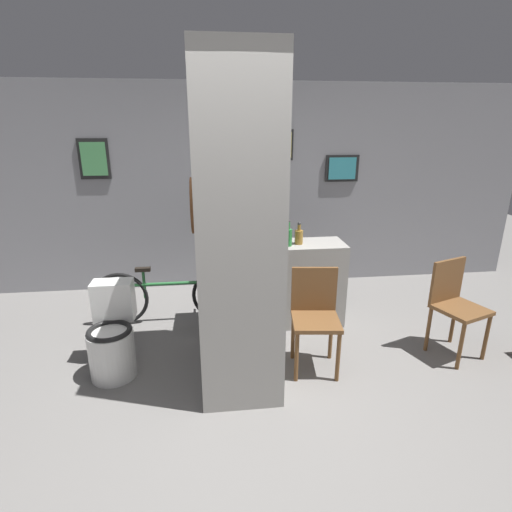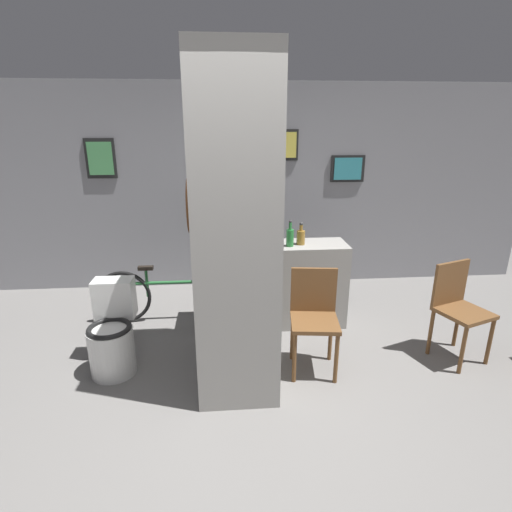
{
  "view_description": "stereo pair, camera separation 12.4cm",
  "coord_description": "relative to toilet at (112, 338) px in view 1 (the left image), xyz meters",
  "views": [
    {
      "loc": [
        -0.24,
        -2.54,
        2.11
      ],
      "look_at": [
        0.17,
        0.91,
        0.95
      ],
      "focal_mm": 28.0,
      "sensor_mm": 36.0,
      "label": 1
    },
    {
      "loc": [
        -0.12,
        -2.55,
        2.11
      ],
      "look_at": [
        0.17,
        0.91,
        0.95
      ],
      "focal_mm": 28.0,
      "sensor_mm": 36.0,
      "label": 2
    }
  ],
  "objects": [
    {
      "name": "counter_shelf",
      "position": [
        1.55,
        0.75,
        0.12
      ],
      "size": [
        1.49,
        0.44,
        0.91
      ],
      "color": "gray",
      "rests_on": "ground_plane"
    },
    {
      "name": "toilet",
      "position": [
        0.0,
        0.0,
        0.0
      ],
      "size": [
        0.39,
        0.55,
        0.79
      ],
      "color": "silver",
      "rests_on": "ground_plane"
    },
    {
      "name": "bottle_short",
      "position": [
        1.8,
        0.73,
        0.66
      ],
      "size": [
        0.09,
        0.09,
        0.24
      ],
      "color": "olive",
      "rests_on": "counter_shelf"
    },
    {
      "name": "bicycle",
      "position": [
        0.42,
        0.9,
        -0.01
      ],
      "size": [
        1.67,
        0.42,
        0.65
      ],
      "color": "black",
      "rests_on": "ground_plane"
    },
    {
      "name": "bottle_tall",
      "position": [
        1.67,
        0.68,
        0.68
      ],
      "size": [
        0.08,
        0.08,
        0.28
      ],
      "color": "#267233",
      "rests_on": "counter_shelf"
    },
    {
      "name": "pillar_center",
      "position": [
        1.09,
        -0.14,
        0.97
      ],
      "size": [
        0.66,
        1.02,
        2.6
      ],
      "color": "gray",
      "rests_on": "ground_plane"
    },
    {
      "name": "chair_near_pillar",
      "position": [
        1.77,
        -0.1,
        0.19
      ],
      "size": [
        0.45,
        0.45,
        0.91
      ],
      "rotation": [
        0.0,
        0.0,
        -0.12
      ],
      "color": "brown",
      "rests_on": "ground_plane"
    },
    {
      "name": "wall_back",
      "position": [
        1.12,
        1.98,
        0.97
      ],
      "size": [
        8.0,
        0.09,
        2.6
      ],
      "color": "gray",
      "rests_on": "ground_plane"
    },
    {
      "name": "ground_plane",
      "position": [
        1.12,
        -0.65,
        -0.33
      ],
      "size": [
        14.0,
        14.0,
        0.0
      ],
      "primitive_type": "plane",
      "color": "slate"
    },
    {
      "name": "chair_by_doorway",
      "position": [
        3.13,
        -0.04,
        0.19
      ],
      "size": [
        0.52,
        0.52,
        0.91
      ],
      "rotation": [
        0.0,
        0.0,
        0.35
      ],
      "color": "brown",
      "rests_on": "ground_plane"
    }
  ]
}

